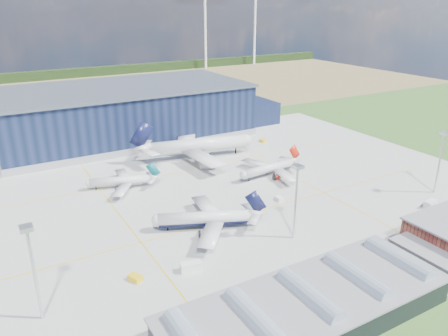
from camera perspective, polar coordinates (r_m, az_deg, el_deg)
ground at (r=149.14m, az=-1.23°, el=-5.05°), size 600.00×600.00×0.00m
apron at (r=157.13m, az=-3.00°, el=-3.65°), size 220.00×160.00×0.08m
farmland at (r=349.79m, az=-19.18°, el=9.04°), size 600.00×220.00×0.01m
treeline at (r=426.90m, az=-21.53°, el=11.27°), size 600.00×8.00×8.00m
hangar at (r=229.13m, az=-12.26°, el=6.91°), size 145.00×62.00×26.10m
glass_concourse at (r=102.38m, az=12.56°, el=-16.70°), size 78.00×23.00×8.60m
light_mast_west at (r=100.88m, az=-23.83°, el=-10.73°), size 2.60×2.60×23.00m
light_mast_center at (r=125.29m, az=9.43°, el=-2.85°), size 2.60×2.60×23.00m
light_mast_east at (r=172.05m, az=26.51°, el=1.81°), size 2.60×2.60×23.00m
airliner_navy at (r=132.76m, az=-2.60°, el=-5.71°), size 47.05×46.65×11.71m
airliner_red at (r=173.56m, az=5.86°, el=0.54°), size 34.37×33.75×10.31m
airliner_widebody at (r=192.30m, az=-3.38°, el=3.91°), size 65.86×64.92×18.26m
airliner_regional at (r=166.08m, az=-13.48°, el=-1.11°), size 35.98×35.61×9.24m
gse_tug_a at (r=114.54m, az=-11.51°, el=-13.90°), size 3.48×4.15×1.49m
gse_van_a at (r=115.95m, az=-4.33°, el=-12.72°), size 5.93×3.53×2.42m
gse_cart_a at (r=154.37m, az=7.23°, el=-4.00°), size 2.33×3.30×1.37m
gse_van_b at (r=187.19m, az=7.82°, el=0.67°), size 4.52×5.15×2.18m
gse_tug_c at (r=217.42m, az=5.08°, el=3.57°), size 2.49×3.58×1.47m
gse_cart_b at (r=182.91m, az=-1.53°, el=0.23°), size 3.56×2.93×1.33m
gse_van_c at (r=163.60m, az=25.38°, el=-4.28°), size 5.69×3.42×2.56m
car_b at (r=111.80m, az=8.58°, el=-14.70°), size 4.28×2.58×1.33m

